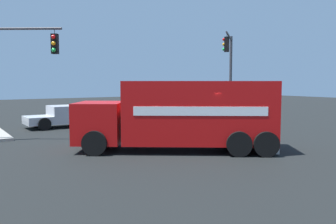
{
  "coord_description": "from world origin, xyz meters",
  "views": [
    {
      "loc": [
        -11.53,
        10.23,
        2.94
      ],
      "look_at": [
        0.89,
        2.1,
        1.65
      ],
      "focal_mm": 37.75,
      "sensor_mm": 36.0,
      "label": 1
    }
  ],
  "objects_px": {
    "traffic_light_secondary": "(9,64)",
    "delivery_truck": "(183,114)",
    "pickup_silver": "(66,116)",
    "traffic_light_primary": "(229,65)"
  },
  "relations": [
    {
      "from": "traffic_light_secondary",
      "to": "delivery_truck",
      "type": "bearing_deg",
      "value": -138.2
    },
    {
      "from": "traffic_light_secondary",
      "to": "pickup_silver",
      "type": "height_order",
      "value": "traffic_light_secondary"
    },
    {
      "from": "pickup_silver",
      "to": "delivery_truck",
      "type": "bearing_deg",
      "value": -170.62
    },
    {
      "from": "traffic_light_primary",
      "to": "traffic_light_secondary",
      "type": "xyz_separation_m",
      "value": [
        -0.16,
        14.46,
        -0.31
      ]
    },
    {
      "from": "delivery_truck",
      "to": "pickup_silver",
      "type": "relative_size",
      "value": 1.57
    },
    {
      "from": "delivery_truck",
      "to": "pickup_silver",
      "type": "height_order",
      "value": "delivery_truck"
    },
    {
      "from": "delivery_truck",
      "to": "traffic_light_primary",
      "type": "height_order",
      "value": "traffic_light_primary"
    },
    {
      "from": "traffic_light_secondary",
      "to": "pickup_silver",
      "type": "relative_size",
      "value": 1.06
    },
    {
      "from": "delivery_truck",
      "to": "pickup_silver",
      "type": "bearing_deg",
      "value": 9.38
    },
    {
      "from": "delivery_truck",
      "to": "traffic_light_primary",
      "type": "distance_m",
      "value": 11.23
    }
  ]
}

